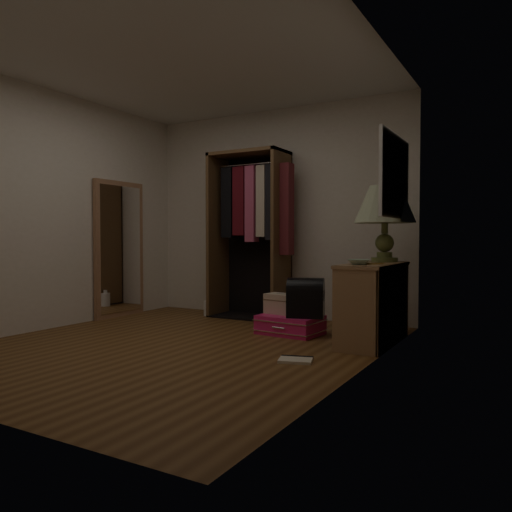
# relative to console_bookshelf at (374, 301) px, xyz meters

# --- Properties ---
(ground) EXTENTS (4.00, 4.00, 0.00)m
(ground) POSITION_rel_console_bookshelf_xyz_m (-1.54, -1.04, -0.39)
(ground) COLOR brown
(ground) RESTS_ON ground
(room_walls) EXTENTS (3.52, 4.02, 2.60)m
(room_walls) POSITION_rel_console_bookshelf_xyz_m (-1.46, -0.99, 1.11)
(room_walls) COLOR silver
(room_walls) RESTS_ON ground
(console_bookshelf) EXTENTS (0.42, 1.12, 0.75)m
(console_bookshelf) POSITION_rel_console_bookshelf_xyz_m (0.00, 0.00, 0.00)
(console_bookshelf) COLOR #966C48
(console_bookshelf) RESTS_ON ground
(open_wardrobe) EXTENTS (1.07, 0.50, 2.05)m
(open_wardrobe) POSITION_rel_console_bookshelf_xyz_m (-1.73, 0.73, 0.83)
(open_wardrobe) COLOR brown
(open_wardrobe) RESTS_ON ground
(floor_mirror) EXTENTS (0.06, 0.80, 1.70)m
(floor_mirror) POSITION_rel_console_bookshelf_xyz_m (-3.24, -0.04, 0.46)
(floor_mirror) COLOR #9C6B4B
(floor_mirror) RESTS_ON ground
(pink_suitcase) EXTENTS (0.67, 0.51, 0.19)m
(pink_suitcase) POSITION_rel_console_bookshelf_xyz_m (-0.87, -0.03, -0.30)
(pink_suitcase) COLOR #E31B69
(pink_suitcase) RESTS_ON ground
(train_case) EXTENTS (0.34, 0.26, 0.23)m
(train_case) POSITION_rel_console_bookshelf_xyz_m (-1.00, 0.03, -0.09)
(train_case) COLOR #C3AE95
(train_case) RESTS_ON pink_suitcase
(black_bag) EXTENTS (0.42, 0.33, 0.40)m
(black_bag) POSITION_rel_console_bookshelf_xyz_m (-0.68, -0.06, 0.01)
(black_bag) COLOR black
(black_bag) RESTS_ON pink_suitcase
(table_lamp) EXTENTS (0.74, 0.74, 0.76)m
(table_lamp) POSITION_rel_console_bookshelf_xyz_m (0.00, 0.34, 0.91)
(table_lamp) COLOR #515B2C
(table_lamp) RESTS_ON console_bookshelf
(brass_tray) EXTENTS (0.31, 0.31, 0.01)m
(brass_tray) POSITION_rel_console_bookshelf_xyz_m (0.00, -0.12, 0.37)
(brass_tray) COLOR #A88540
(brass_tray) RESTS_ON console_bookshelf
(ceramic_bowl) EXTENTS (0.26, 0.26, 0.05)m
(ceramic_bowl) POSITION_rel_console_bookshelf_xyz_m (-0.05, -0.33, 0.38)
(ceramic_bowl) COLOR #98B79E
(ceramic_bowl) RESTS_ON console_bookshelf
(white_jug) EXTENTS (0.15, 0.15, 0.23)m
(white_jug) POSITION_rel_console_bookshelf_xyz_m (-2.29, 0.56, -0.29)
(white_jug) COLOR white
(white_jug) RESTS_ON ground
(floor_book) EXTENTS (0.31, 0.28, 0.02)m
(floor_book) POSITION_rel_console_bookshelf_xyz_m (-0.33, -1.03, -0.38)
(floor_book) COLOR beige
(floor_book) RESTS_ON ground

